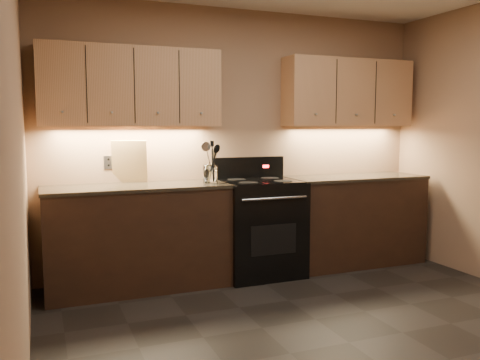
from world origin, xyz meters
name	(u,v)px	position (x,y,z in m)	size (l,w,h in m)	color
floor	(349,343)	(0.00, 0.00, 0.00)	(4.00, 4.00, 0.00)	black
wall_back	(239,141)	(0.00, 2.00, 1.30)	(4.00, 0.04, 2.60)	#9A785A
wall_left	(17,157)	(-2.00, 0.00, 1.30)	(0.04, 4.00, 2.60)	#9A785A
counter_left	(138,237)	(-1.10, 1.70, 0.47)	(1.62, 0.62, 0.93)	black
counter_right	(353,219)	(1.18, 1.70, 0.47)	(1.46, 0.62, 0.93)	black
stove	(259,226)	(0.08, 1.68, 0.48)	(0.76, 0.68, 1.14)	black
upper_cab_left	(131,87)	(-1.10, 1.85, 1.80)	(1.60, 0.30, 0.70)	tan
upper_cab_right	(348,93)	(1.18, 1.85, 1.80)	(1.44, 0.30, 0.70)	tan
outlet_plate	(109,162)	(-1.30, 1.99, 1.12)	(0.09, 0.01, 0.12)	#B2B5BA
utensil_crock	(210,174)	(-0.42, 1.68, 1.01)	(0.16, 0.16, 0.17)	white
cutting_board	(130,162)	(-1.12, 1.94, 1.13)	(0.32, 0.02, 0.40)	tan
wooden_spoon	(209,166)	(-0.44, 1.66, 1.09)	(0.06, 0.06, 0.28)	tan
black_spoon	(208,161)	(-0.43, 1.71, 1.13)	(0.06, 0.06, 0.36)	black
black_turner	(213,160)	(-0.40, 1.65, 1.14)	(0.08, 0.08, 0.38)	black
steel_skimmer	(214,162)	(-0.39, 1.68, 1.12)	(0.09, 0.09, 0.35)	silver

